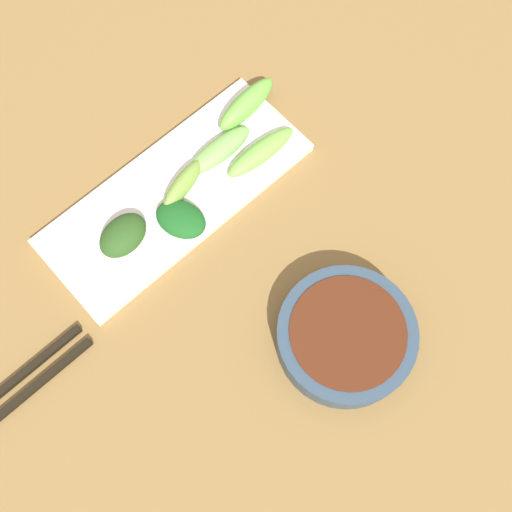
{
  "coord_description": "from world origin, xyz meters",
  "views": [
    {
      "loc": [
        -0.19,
        0.14,
        0.68
      ],
      "look_at": [
        -0.01,
        -0.02,
        0.05
      ],
      "focal_mm": 43.12,
      "sensor_mm": 36.0,
      "label": 1
    }
  ],
  "objects": [
    {
      "name": "broccoli_stalk_5",
      "position": [
        0.08,
        -0.12,
        0.04
      ],
      "size": [
        0.03,
        0.1,
        0.02
      ],
      "primitive_type": "ellipsoid",
      "rotation": [
        0.0,
        0.0,
        -0.04
      ],
      "color": "#75BC48",
      "rests_on": "serving_plate"
    },
    {
      "name": "broccoli_leafy_1",
      "position": [
        0.08,
        0.01,
        0.04
      ],
      "size": [
        0.07,
        0.06,
        0.02
      ],
      "primitive_type": "ellipsoid",
      "rotation": [
        0.0,
        0.0,
        0.33
      ],
      "color": "#19591E",
      "rests_on": "serving_plate"
    },
    {
      "name": "broccoli_leafy_0",
      "position": [
        0.11,
        0.07,
        0.05
      ],
      "size": [
        0.05,
        0.07,
        0.03
      ],
      "primitive_type": "ellipsoid",
      "rotation": [
        0.0,
        0.0,
        0.12
      ],
      "color": "#284E1C",
      "rests_on": "serving_plate"
    },
    {
      "name": "tabletop",
      "position": [
        0.0,
        0.0,
        0.01
      ],
      "size": [
        2.1,
        2.1,
        0.02
      ],
      "primitive_type": "cube",
      "color": "olive",
      "rests_on": "ground"
    },
    {
      "name": "sauce_bowl",
      "position": [
        -0.14,
        -0.03,
        0.04
      ],
      "size": [
        0.15,
        0.15,
        0.04
      ],
      "color": "#2F4356",
      "rests_on": "tabletop"
    },
    {
      "name": "serving_plate",
      "position": [
        0.12,
        -0.01,
        0.03
      ],
      "size": [
        0.13,
        0.33,
        0.01
      ],
      "primitive_type": "cube",
      "color": "white",
      "rests_on": "tabletop"
    },
    {
      "name": "broccoli_stalk_2",
      "position": [
        0.14,
        -0.15,
        0.05
      ],
      "size": [
        0.04,
        0.1,
        0.03
      ],
      "primitive_type": "ellipsoid",
      "rotation": [
        0.0,
        0.0,
        0.11
      ],
      "color": "#69B942",
      "rests_on": "serving_plate"
    },
    {
      "name": "broccoli_stalk_3",
      "position": [
        0.11,
        -0.02,
        0.04
      ],
      "size": [
        0.04,
        0.08,
        0.02
      ],
      "primitive_type": "ellipsoid",
      "rotation": [
        0.0,
        0.0,
        0.26
      ],
      "color": "#749E3E",
      "rests_on": "serving_plate"
    },
    {
      "name": "broccoli_stalk_4",
      "position": [
        0.12,
        -0.08,
        0.04
      ],
      "size": [
        0.03,
        0.09,
        0.02
      ],
      "primitive_type": "ellipsoid",
      "rotation": [
        0.0,
        0.0,
        -0.02
      ],
      "color": "#78B857",
      "rests_on": "serving_plate"
    }
  ]
}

